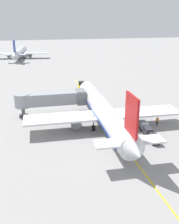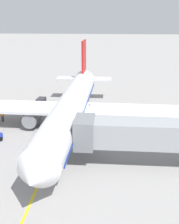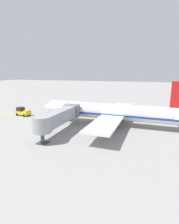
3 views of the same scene
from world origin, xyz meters
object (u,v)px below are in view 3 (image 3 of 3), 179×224
Objects in this scene: pushback_tractor at (23,112)px; baggage_cart_second_in_train at (139,117)px; baggage_tug_lead at (100,112)px; ground_crew_wing_walker at (125,112)px; baggage_cart_front at (128,116)px; jet_bridge at (58,117)px; parked_airliner at (111,112)px; baggage_cart_third_in_train at (151,118)px.

pushback_tractor is 1.59× the size of baggage_cart_second_in_train.
pushback_tractor is 22.77m from baggage_tug_lead.
ground_crew_wing_walker is (3.83, 4.14, 0.00)m from baggage_cart_second_in_train.
pushback_tractor is 1.59× the size of baggage_cart_front.
jet_bridge is 5.19× the size of baggage_cart_second_in_train.
baggage_tug_lead is 8.86m from baggage_cart_front.
baggage_tug_lead is at bearing 75.08° from baggage_cart_front.
parked_airliner reaches higher than baggage_cart_third_in_train.
baggage_cart_second_in_train is 1.00× the size of baggage_cart_third_in_train.
baggage_cart_front is at bearing 85.15° from baggage_cart_third_in_train.
baggage_cart_second_in_train is at bearing -132.77° from ground_crew_wing_walker.
pushback_tractor is at bearing 98.88° from baggage_cart_third_in_train.
ground_crew_wing_walker is at bearing 20.70° from baggage_cart_front.
jet_bridge is at bearing 136.48° from baggage_cart_second_in_train.
pushback_tractor is (0.93, 26.53, -2.09)m from parked_airliner.
parked_airliner is 12.98m from jet_bridge.
jet_bridge is 3.26× the size of pushback_tractor.
pushback_tractor is at bearing 59.73° from jet_bridge.
baggage_tug_lead is (8.31, -21.20, -0.39)m from pushback_tractor.
baggage_cart_second_in_train is 2.94m from baggage_cart_third_in_train.
jet_bridge is 19.06m from baggage_tug_lead.
baggage_tug_lead is 0.94× the size of baggage_cart_third_in_train.
jet_bridge reaches higher than pushback_tractor.
parked_airliner is 12.67× the size of baggage_cart_front.
jet_bridge is at bearing 142.71° from baggage_cart_front.
parked_airliner is at bearing -92.00° from pushback_tractor.
baggage_cart_front is at bearing 84.57° from baggage_cart_second_in_train.
baggage_tug_lead reaches higher than baggage_cart_third_in_train.
baggage_cart_third_in_train is (-0.49, -5.73, 0.00)m from baggage_cart_front.
ground_crew_wing_walker is (19.76, -10.99, -2.50)m from jet_bridge.
jet_bridge reaches higher than ground_crew_wing_walker.
baggage_cart_front is 3.81m from ground_crew_wing_walker.
baggage_cart_front is at bearing -24.87° from parked_airliner.
parked_airliner is 2.44× the size of jet_bridge.
baggage_cart_second_in_train is at bearing -43.52° from jet_bridge.
parked_airliner reaches higher than baggage_tug_lead.
ground_crew_wing_walker is at bearing 60.20° from baggage_cart_third_in_train.
parked_airliner is 26.63m from pushback_tractor.
parked_airliner reaches higher than baggage_cart_front.
ground_crew_wing_walker is at bearing -79.88° from baggage_tug_lead.
baggage_cart_third_in_train is at bearing -48.99° from jet_bridge.
parked_airliner is at bearing -150.00° from baggage_tug_lead.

